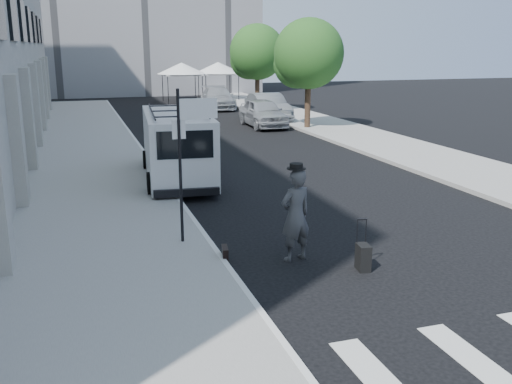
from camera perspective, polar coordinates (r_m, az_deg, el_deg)
ground at (r=11.37m, az=8.98°, el=-9.35°), size 120.00×120.00×0.00m
sidewalk_left at (r=25.64m, az=-16.35°, el=3.80°), size 4.50×48.00×0.15m
sidewalk_right at (r=32.65m, az=7.41°, el=6.44°), size 4.00×56.00×0.15m
sign_pole at (r=12.82m, az=-6.67°, el=5.83°), size 1.03×0.07×3.50m
tree_near at (r=31.87m, az=5.01°, el=13.35°), size 3.80×3.83×6.03m
tree_far at (r=40.32m, az=-0.08°, el=13.62°), size 3.80×3.83×6.03m
tent_left at (r=48.09m, az=-7.45°, el=12.13°), size 4.00×4.00×3.20m
tent_right at (r=49.26m, az=-3.82°, el=12.27°), size 4.00×4.00×3.20m
businessman at (r=12.28m, az=3.96°, el=-2.33°), size 0.84×0.66×2.03m
briefcase at (r=12.41m, az=-3.11°, el=-6.26°), size 0.20×0.45×0.34m
suitcase at (r=12.14m, az=10.67°, el=-6.40°), size 0.29×0.41×1.07m
cargo_van at (r=19.80m, az=-7.93°, el=4.62°), size 2.65×6.43×2.36m
parked_car_a at (r=33.03m, az=0.69°, el=7.94°), size 2.01×4.80×1.63m
parked_car_b at (r=35.78m, az=1.20°, el=8.48°), size 1.99×5.17×1.68m
parked_car_c at (r=42.75m, az=-3.87°, el=9.37°), size 2.86×5.69×1.59m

